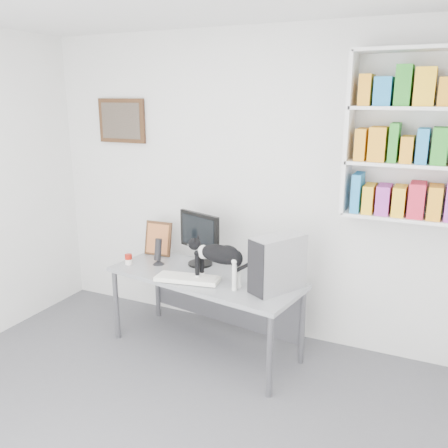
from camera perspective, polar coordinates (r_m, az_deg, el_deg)
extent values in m
cube|color=silver|center=(4.25, 2.71, 4.52)|extent=(4.00, 0.01, 2.70)
cube|color=silver|center=(3.73, 22.49, 9.68)|extent=(1.03, 0.28, 1.24)
cube|color=#4F3219|center=(4.80, -12.21, 12.05)|extent=(0.52, 0.04, 0.42)
cube|color=gray|center=(4.11, -2.35, -10.68)|extent=(1.73, 0.89, 0.69)
cube|color=black|center=(4.14, -2.92, -1.77)|extent=(0.50, 0.35, 0.48)
cube|color=white|center=(3.86, -4.38, -6.55)|extent=(0.54, 0.29, 0.04)
cube|color=#A3A4A8|center=(3.63, 6.49, -4.75)|extent=(0.38, 0.47, 0.43)
cylinder|color=black|center=(4.22, -7.93, -3.26)|extent=(0.12, 0.12, 0.24)
cube|color=#4F3219|center=(4.46, -7.91, -1.67)|extent=(0.27, 0.12, 0.33)
cylinder|color=#9E180D|center=(4.29, -11.41, -4.18)|extent=(0.08, 0.08, 0.09)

